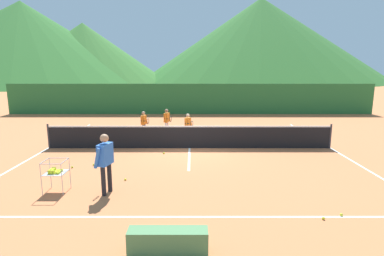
# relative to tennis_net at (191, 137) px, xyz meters

# --- Properties ---
(ground_plane) EXTENTS (120.00, 120.00, 0.00)m
(ground_plane) POSITION_rel_tennis_net_xyz_m (0.00, 0.00, -0.50)
(ground_plane) COLOR #C67042
(line_baseline_near) EXTENTS (12.10, 0.08, 0.01)m
(line_baseline_near) POSITION_rel_tennis_net_xyz_m (0.00, -6.25, -0.50)
(line_baseline_near) COLOR white
(line_baseline_near) RESTS_ON ground
(line_baseline_far) EXTENTS (12.10, 0.08, 0.01)m
(line_baseline_far) POSITION_rel_tennis_net_xyz_m (0.00, 4.82, -0.50)
(line_baseline_far) COLOR white
(line_baseline_far) RESTS_ON ground
(line_sideline_west) EXTENTS (0.08, 11.06, 0.01)m
(line_sideline_west) POSITION_rel_tennis_net_xyz_m (-6.05, 0.00, -0.50)
(line_sideline_west) COLOR white
(line_sideline_west) RESTS_ON ground
(line_sideline_east) EXTENTS (0.08, 11.06, 0.01)m
(line_sideline_east) POSITION_rel_tennis_net_xyz_m (6.05, 0.00, -0.50)
(line_sideline_east) COLOR white
(line_sideline_east) RESTS_ON ground
(line_service_center) EXTENTS (0.08, 5.97, 0.01)m
(line_service_center) POSITION_rel_tennis_net_xyz_m (0.00, 0.00, -0.50)
(line_service_center) COLOR white
(line_service_center) RESTS_ON ground
(tennis_net) EXTENTS (12.08, 0.08, 1.05)m
(tennis_net) POSITION_rel_tennis_net_xyz_m (0.00, 0.00, 0.00)
(tennis_net) COLOR #333338
(tennis_net) RESTS_ON ground
(instructor) EXTENTS (0.44, 0.82, 1.67)m
(instructor) POSITION_rel_tennis_net_xyz_m (-2.24, -4.85, 0.50)
(instructor) COLOR black
(instructor) RESTS_ON ground
(student_0) EXTENTS (0.41, 0.67, 1.26)m
(student_0) POSITION_rel_tennis_net_xyz_m (-2.28, 2.28, 0.26)
(student_0) COLOR navy
(student_0) RESTS_ON ground
(student_1) EXTENTS (0.42, 0.70, 1.32)m
(student_1) POSITION_rel_tennis_net_xyz_m (-1.18, 2.77, 0.29)
(student_1) COLOR silver
(student_1) RESTS_ON ground
(student_2) EXTENTS (0.41, 0.69, 1.25)m
(student_2) POSITION_rel_tennis_net_xyz_m (-0.08, 1.61, 0.25)
(student_2) COLOR navy
(student_2) RESTS_ON ground
(ball_cart) EXTENTS (0.58, 0.58, 0.90)m
(ball_cart) POSITION_rel_tennis_net_xyz_m (-3.69, -4.73, 0.09)
(ball_cart) COLOR #B7B7BC
(ball_cart) RESTS_ON ground
(tennis_ball_0) EXTENTS (0.07, 0.07, 0.07)m
(tennis_ball_0) POSITION_rel_tennis_net_xyz_m (3.11, -6.37, -0.47)
(tennis_ball_0) COLOR yellow
(tennis_ball_0) RESTS_ON ground
(tennis_ball_1) EXTENTS (0.07, 0.07, 0.07)m
(tennis_ball_1) POSITION_rel_tennis_net_xyz_m (-1.94, -3.87, -0.47)
(tennis_ball_1) COLOR yellow
(tennis_ball_1) RESTS_ON ground
(tennis_ball_2) EXTENTS (0.07, 0.07, 0.07)m
(tennis_ball_2) POSITION_rel_tennis_net_xyz_m (-4.03, -2.67, -0.47)
(tennis_ball_2) COLOR yellow
(tennis_ball_2) RESTS_ON ground
(tennis_ball_3) EXTENTS (0.07, 0.07, 0.07)m
(tennis_ball_3) POSITION_rel_tennis_net_xyz_m (3.61, -6.20, -0.47)
(tennis_ball_3) COLOR yellow
(tennis_ball_3) RESTS_ON ground
(tennis_ball_4) EXTENTS (0.07, 0.07, 0.07)m
(tennis_ball_4) POSITION_rel_tennis_net_xyz_m (-3.37, -2.39, -0.47)
(tennis_ball_4) COLOR yellow
(tennis_ball_4) RESTS_ON ground
(tennis_ball_5) EXTENTS (0.07, 0.07, 0.07)m
(tennis_ball_5) POSITION_rel_tennis_net_xyz_m (-1.02, -0.89, -0.47)
(tennis_ball_5) COLOR yellow
(tennis_ball_5) RESTS_ON ground
(windscreen_fence) EXTENTS (26.61, 0.08, 2.22)m
(windscreen_fence) POSITION_rel_tennis_net_xyz_m (0.00, 9.77, 0.61)
(windscreen_fence) COLOR #286B33
(windscreen_fence) RESTS_ON ground
(courtside_bench) EXTENTS (1.50, 0.36, 0.46)m
(courtside_bench) POSITION_rel_tennis_net_xyz_m (-0.34, -7.65, -0.27)
(courtside_bench) COLOR #4C7F4C
(courtside_bench) RESTS_ON ground
(hill_0) EXTENTS (58.09, 58.09, 19.48)m
(hill_0) POSITION_rel_tennis_net_xyz_m (16.64, 65.85, 9.24)
(hill_0) COLOR #2D6628
(hill_0) RESTS_ON ground
(hill_1) EXTENTS (36.61, 36.61, 12.67)m
(hill_1) POSITION_rel_tennis_net_xyz_m (-23.56, 57.46, 5.84)
(hill_1) COLOR #38702D
(hill_1) RESTS_ON ground
(hill_2) EXTENTS (54.17, 54.17, 16.77)m
(hill_2) POSITION_rel_tennis_net_xyz_m (-35.49, 55.45, 7.89)
(hill_2) COLOR #2D6628
(hill_2) RESTS_ON ground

